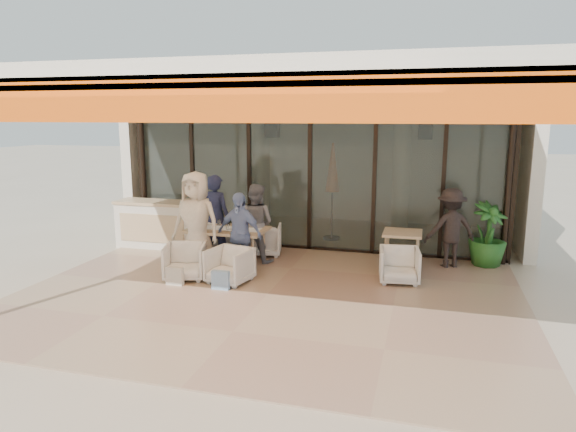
# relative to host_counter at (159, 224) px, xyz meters

# --- Properties ---
(ground) EXTENTS (70.00, 70.00, 0.00)m
(ground) POSITION_rel_host_counter_xyz_m (3.22, -2.30, -0.53)
(ground) COLOR #C6B293
(ground) RESTS_ON ground
(terrace_floor) EXTENTS (8.00, 6.00, 0.01)m
(terrace_floor) POSITION_rel_host_counter_xyz_m (3.22, -2.30, -0.53)
(terrace_floor) COLOR tan
(terrace_floor) RESTS_ON ground
(terrace_structure) EXTENTS (8.00, 6.00, 3.40)m
(terrace_structure) POSITION_rel_host_counter_xyz_m (3.22, -2.56, 2.72)
(terrace_structure) COLOR silver
(terrace_structure) RESTS_ON ground
(glass_storefront) EXTENTS (8.08, 0.10, 3.20)m
(glass_storefront) POSITION_rel_host_counter_xyz_m (3.22, 0.70, 1.07)
(glass_storefront) COLOR #9EADA3
(glass_storefront) RESTS_ON ground
(interior_block) EXTENTS (9.05, 3.62, 3.52)m
(interior_block) POSITION_rel_host_counter_xyz_m (3.23, 3.02, 1.70)
(interior_block) COLOR silver
(interior_block) RESTS_ON ground
(host_counter) EXTENTS (1.85, 0.65, 1.04)m
(host_counter) POSITION_rel_host_counter_xyz_m (0.00, 0.00, 0.00)
(host_counter) COLOR silver
(host_counter) RESTS_ON ground
(dining_table) EXTENTS (1.50, 0.90, 0.93)m
(dining_table) POSITION_rel_host_counter_xyz_m (1.97, -0.90, 0.15)
(dining_table) COLOR #D9B084
(dining_table) RESTS_ON ground
(chair_far_left) EXTENTS (0.90, 0.87, 0.73)m
(chair_far_left) POSITION_rel_host_counter_xyz_m (1.56, 0.04, -0.16)
(chair_far_left) COLOR white
(chair_far_left) RESTS_ON ground
(chair_far_right) EXTENTS (0.83, 0.80, 0.72)m
(chair_far_right) POSITION_rel_host_counter_xyz_m (2.40, 0.04, -0.17)
(chair_far_right) COLOR white
(chair_far_right) RESTS_ON ground
(chair_near_left) EXTENTS (0.84, 0.81, 0.71)m
(chair_near_left) POSITION_rel_host_counter_xyz_m (1.56, -1.86, -0.18)
(chair_near_left) COLOR white
(chair_near_left) RESTS_ON ground
(chair_near_right) EXTENTS (0.78, 0.75, 0.69)m
(chair_near_right) POSITION_rel_host_counter_xyz_m (2.40, -1.86, -0.19)
(chair_near_right) COLOR white
(chair_near_right) RESTS_ON ground
(diner_navy) EXTENTS (0.69, 0.52, 1.72)m
(diner_navy) POSITION_rel_host_counter_xyz_m (1.56, -0.46, 0.33)
(diner_navy) COLOR #171B34
(diner_navy) RESTS_ON ground
(diner_grey) EXTENTS (0.84, 0.70, 1.56)m
(diner_grey) POSITION_rel_host_counter_xyz_m (2.40, -0.46, 0.25)
(diner_grey) COLOR slate
(diner_grey) RESTS_ON ground
(diner_cream) EXTENTS (0.94, 0.64, 1.87)m
(diner_cream) POSITION_rel_host_counter_xyz_m (1.56, -1.36, 0.40)
(diner_cream) COLOR beige
(diner_cream) RESTS_ON ground
(diner_periwinkle) EXTENTS (0.95, 0.55, 1.53)m
(diner_periwinkle) POSITION_rel_host_counter_xyz_m (2.40, -1.36, 0.23)
(diner_periwinkle) COLOR #738BBF
(diner_periwinkle) RESTS_ON ground
(tote_bag_cream) EXTENTS (0.30, 0.10, 0.34)m
(tote_bag_cream) POSITION_rel_host_counter_xyz_m (1.56, -2.26, -0.36)
(tote_bag_cream) COLOR silver
(tote_bag_cream) RESTS_ON ground
(tote_bag_blue) EXTENTS (0.30, 0.10, 0.34)m
(tote_bag_blue) POSITION_rel_host_counter_xyz_m (2.40, -2.26, -0.36)
(tote_bag_blue) COLOR #99BFD8
(tote_bag_blue) RESTS_ON ground
(side_table) EXTENTS (0.70, 0.70, 0.74)m
(side_table) POSITION_rel_host_counter_xyz_m (5.22, -0.30, 0.11)
(side_table) COLOR #D9B084
(side_table) RESTS_ON ground
(side_chair) EXTENTS (0.74, 0.70, 0.68)m
(side_chair) POSITION_rel_host_counter_xyz_m (5.22, -1.05, -0.19)
(side_chair) COLOR white
(side_chair) RESTS_ON ground
(standing_woman) EXTENTS (1.13, 0.91, 1.53)m
(standing_woman) POSITION_rel_host_counter_xyz_m (6.08, 0.14, 0.23)
(standing_woman) COLOR black
(standing_woman) RESTS_ON ground
(potted_palm) EXTENTS (0.99, 0.99, 1.25)m
(potted_palm) POSITION_rel_host_counter_xyz_m (6.78, 0.41, 0.09)
(potted_palm) COLOR #1E5919
(potted_palm) RESTS_ON ground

